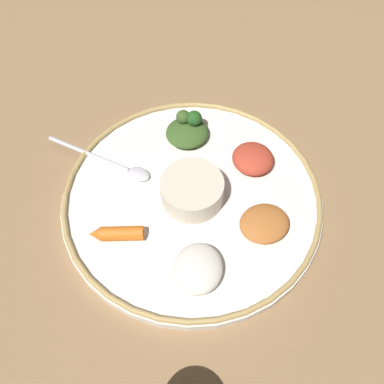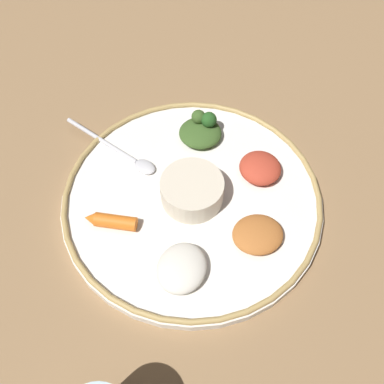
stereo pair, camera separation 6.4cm
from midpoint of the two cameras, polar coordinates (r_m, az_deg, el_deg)
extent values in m
plane|color=olive|center=(0.66, 2.75, -1.60)|extent=(2.40, 2.40, 0.00)
cylinder|color=white|center=(0.66, 2.77, -1.27)|extent=(0.37, 0.37, 0.01)
torus|color=tan|center=(0.65, 2.81, -0.80)|extent=(0.37, 0.37, 0.01)
cylinder|color=beige|center=(0.64, 2.87, -0.03)|extent=(0.09, 0.09, 0.04)
cylinder|color=#99471E|center=(0.62, 2.93, 0.76)|extent=(0.08, 0.08, 0.01)
ellipsoid|color=silver|center=(0.68, -3.22, 2.95)|extent=(0.04, 0.04, 0.01)
cylinder|color=silver|center=(0.72, -8.75, 6.23)|extent=(0.07, 0.13, 0.01)
ellipsoid|color=#385623|center=(0.71, 3.63, 7.18)|extent=(0.08, 0.08, 0.02)
sphere|color=#23511E|center=(0.71, 4.66, 8.79)|extent=(0.02, 0.02, 0.02)
sphere|color=#385623|center=(0.71, 3.42, 9.16)|extent=(0.02, 0.02, 0.02)
cylinder|color=orange|center=(0.62, -6.62, -3.93)|extent=(0.02, 0.06, 0.02)
cone|color=orange|center=(0.63, -9.80, -3.47)|extent=(0.02, 0.02, 0.02)
ellipsoid|color=#B73D28|center=(0.68, 11.17, 2.76)|extent=(0.08, 0.08, 0.03)
ellipsoid|color=#B2662D|center=(0.62, 11.12, -5.44)|extent=(0.08, 0.09, 0.02)
ellipsoid|color=silver|center=(0.59, 1.86, -9.70)|extent=(0.08, 0.07, 0.02)
camera|label=1|loc=(0.03, -87.13, 4.32)|focal=42.86mm
camera|label=2|loc=(0.03, 92.87, -4.32)|focal=42.86mm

